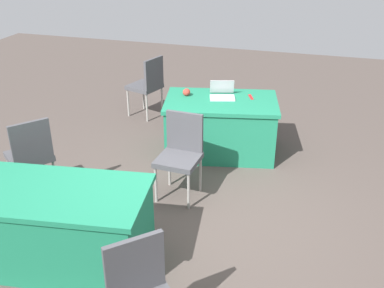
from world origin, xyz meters
name	(u,v)px	position (x,y,z in m)	size (l,w,h in m)	color
ground_plane	(195,229)	(0.00, 0.00, 0.00)	(14.40, 14.40, 0.00)	#4C423D
table_foreground	(220,126)	(0.16, -1.75, 0.37)	(1.59, 1.18, 0.73)	#1E7A56
table_mid_left	(61,226)	(1.02, 0.77, 0.37)	(1.65, 1.04, 0.73)	#1E7A56
chair_near_front	(148,83)	(1.52, -2.64, 0.55)	(0.55, 0.55, 0.96)	#9E9993
chair_aisle	(30,153)	(1.88, -0.08, 0.55)	(0.62, 0.62, 0.96)	#9E9993
chair_back_row	(181,151)	(0.34, -0.60, 0.54)	(0.47, 0.47, 0.94)	#9E9993
laptop_silver	(222,94)	(0.17, -1.86, 0.77)	(0.38, 0.37, 0.21)	silver
yarn_ball	(187,92)	(0.63, -1.78, 0.78)	(0.10, 0.10, 0.10)	#B2382D
scissors_red	(251,97)	(-0.19, -1.96, 0.74)	(0.18, 0.04, 0.01)	red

